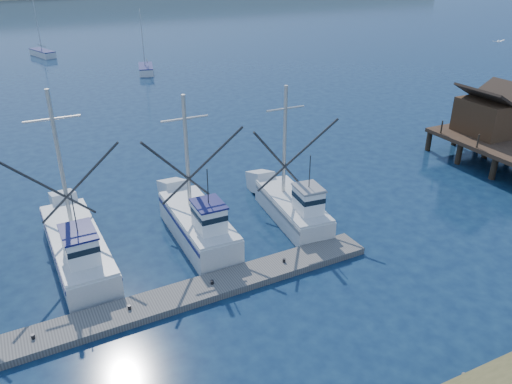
# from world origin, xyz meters

# --- Properties ---
(ground) EXTENTS (500.00, 500.00, 0.00)m
(ground) POSITION_xyz_m (0.00, 0.00, 0.00)
(ground) COLOR #0C1B36
(ground) RESTS_ON ground
(floating_dock) EXTENTS (27.06, 2.64, 0.36)m
(floating_dock) POSITION_xyz_m (-9.17, 5.12, 0.18)
(floating_dock) COLOR #66615B
(floating_dock) RESTS_ON ground
(trawler_fleet) EXTENTS (27.25, 9.05, 8.90)m
(trawler_fleet) POSITION_xyz_m (-10.40, 9.93, 0.97)
(trawler_fleet) COLOR silver
(trawler_fleet) RESTS_ON ground
(sailboat_near) EXTENTS (2.88, 5.37, 8.10)m
(sailboat_near) POSITION_xyz_m (5.36, 53.45, 0.50)
(sailboat_near) COLOR silver
(sailboat_near) RESTS_ON ground
(sailboat_far) EXTENTS (3.46, 6.01, 8.10)m
(sailboat_far) POSITION_xyz_m (-5.96, 71.89, 0.50)
(sailboat_far) COLOR silver
(sailboat_far) RESTS_ON ground
(flying_gull) EXTENTS (1.01, 0.19, 0.19)m
(flying_gull) POSITION_xyz_m (17.72, 9.66, 9.48)
(flying_gull) COLOR white
(flying_gull) RESTS_ON ground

